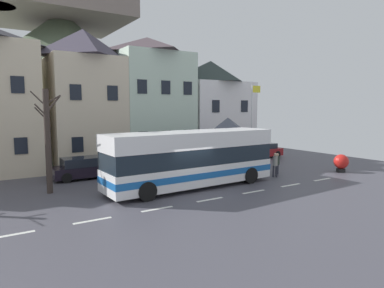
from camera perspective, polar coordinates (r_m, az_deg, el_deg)
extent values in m
cube|color=#494751|center=(19.05, -0.27, -8.16)|extent=(40.00, 60.00, 0.06)
cube|color=silver|center=(14.56, -28.17, -13.37)|extent=(1.60, 0.20, 0.01)
cube|color=silver|center=(15.03, -16.43, -12.27)|extent=(1.60, 0.20, 0.01)
cube|color=silver|center=(16.05, -5.89, -10.84)|extent=(1.60, 0.20, 0.01)
cube|color=silver|center=(17.53, 3.04, -9.34)|extent=(1.60, 0.20, 0.01)
cube|color=silver|center=(19.37, 10.37, -7.92)|extent=(1.60, 0.20, 0.01)
cube|color=silver|center=(21.47, 16.31, -6.67)|extent=(1.60, 0.20, 0.01)
cube|color=silver|center=(23.76, 21.13, -5.60)|extent=(1.60, 0.20, 0.01)
cube|color=black|center=(24.84, -26.89, -0.27)|extent=(0.80, 0.06, 1.10)
cube|color=black|center=(24.75, -27.35, 8.88)|extent=(0.80, 0.06, 1.10)
cube|color=beige|center=(28.19, -17.52, 5.06)|extent=(5.35, 5.20, 8.53)
pyramid|color=#3F3948|center=(28.61, -17.88, 15.86)|extent=(5.35, 5.20, 2.20)
cube|color=black|center=(25.44, -18.74, -0.11)|extent=(0.80, 0.06, 1.10)
cube|color=black|center=(26.19, -13.05, 0.24)|extent=(0.80, 0.06, 1.10)
cube|color=black|center=(25.32, -19.04, 8.26)|extent=(0.80, 0.06, 1.10)
cube|color=black|center=(26.08, -13.25, 8.37)|extent=(0.80, 0.06, 1.10)
cube|color=silver|center=(30.96, -7.42, 6.13)|extent=(6.26, 6.87, 9.35)
pyramid|color=#493C42|center=(31.42, -7.57, 16.08)|extent=(6.26, 6.87, 1.51)
cube|color=black|center=(27.05, -8.26, 0.94)|extent=(0.80, 0.06, 1.10)
cube|color=black|center=(27.97, -4.35, 1.16)|extent=(0.80, 0.06, 1.10)
cube|color=black|center=(29.00, -0.71, 1.36)|extent=(0.80, 0.06, 1.10)
cube|color=black|center=(26.99, -8.40, 9.56)|extent=(0.80, 0.06, 1.10)
cube|color=black|center=(27.90, -4.42, 9.50)|extent=(0.80, 0.06, 1.10)
cube|color=black|center=(28.94, -0.72, 9.40)|extent=(0.80, 0.06, 1.10)
cube|color=white|center=(34.15, 3.13, 4.30)|extent=(6.73, 6.34, 7.11)
pyramid|color=#2C3735|center=(34.31, 3.17, 12.04)|extent=(6.73, 6.34, 2.14)
cube|color=black|center=(30.70, 4.01, 0.61)|extent=(0.80, 0.06, 1.10)
cube|color=black|center=(32.80, 8.75, 0.91)|extent=(0.80, 0.06, 1.10)
cube|color=black|center=(30.55, 4.05, 6.39)|extent=(0.80, 0.06, 1.10)
cube|color=black|center=(32.66, 8.84, 6.32)|extent=(0.80, 0.06, 1.10)
cone|color=#56654E|center=(47.13, -20.86, 10.26)|extent=(41.09, 41.09, 16.68)
cube|color=white|center=(19.97, -0.03, -4.96)|extent=(10.54, 2.93, 1.16)
cube|color=#1959A5|center=(19.96, -0.03, -4.79)|extent=(10.56, 2.95, 0.36)
cube|color=#19232D|center=(19.79, -0.03, -1.92)|extent=(10.43, 2.89, 0.98)
cube|color=white|center=(19.68, -0.03, 0.81)|extent=(10.54, 2.93, 0.92)
cube|color=#19232D|center=(23.12, 10.79, -0.85)|extent=(0.13, 2.17, 0.94)
cylinder|color=black|center=(23.11, 5.56, -4.28)|extent=(1.01, 0.31, 1.00)
cylinder|color=black|center=(21.30, 9.85, -5.25)|extent=(1.01, 0.31, 1.00)
cylinder|color=black|center=(19.43, -10.89, -6.38)|extent=(1.01, 0.31, 1.00)
cylinder|color=black|center=(17.23, -7.57, -7.95)|extent=(1.01, 0.31, 1.00)
cylinder|color=#473D33|center=(25.84, 0.88, -1.56)|extent=(0.14, 0.14, 2.40)
cylinder|color=#473D33|center=(27.77, 6.59, -1.05)|extent=(0.14, 0.14, 2.40)
cylinder|color=#473D33|center=(23.18, 5.35, -2.49)|extent=(0.14, 0.14, 2.40)
cylinder|color=#473D33|center=(25.31, 11.28, -1.84)|extent=(0.14, 0.14, 2.40)
pyramid|color=#454B5A|center=(25.27, 6.08, 2.73)|extent=(3.60, 3.60, 1.55)
cube|color=maroon|center=(32.03, 11.37, -1.39)|extent=(4.40, 1.76, 0.68)
cube|color=#1E232D|center=(32.11, 11.68, -0.34)|extent=(2.64, 1.54, 0.47)
cylinder|color=black|center=(30.47, 10.49, -2.14)|extent=(0.64, 0.20, 0.64)
cylinder|color=black|center=(31.69, 8.44, -1.78)|extent=(0.64, 0.20, 0.64)
cylinder|color=black|center=(32.51, 14.22, -1.70)|extent=(0.64, 0.20, 0.64)
cylinder|color=black|center=(33.65, 12.16, -1.39)|extent=(0.64, 0.20, 0.64)
cube|color=navy|center=(27.15, -0.01, -2.69)|extent=(4.69, 2.47, 0.62)
cube|color=#1E232D|center=(26.92, -0.38, -1.49)|extent=(2.88, 2.01, 0.57)
cylinder|color=black|center=(28.81, 1.09, -2.52)|extent=(0.66, 0.28, 0.64)
cylinder|color=black|center=(27.49, 3.57, -2.95)|extent=(0.66, 0.28, 0.64)
cylinder|color=black|center=(26.98, -3.66, -3.13)|extent=(0.66, 0.28, 0.64)
cylinder|color=black|center=(25.57, -1.25, -3.64)|extent=(0.66, 0.28, 0.64)
cube|color=black|center=(23.59, -17.59, -4.29)|extent=(4.13, 1.81, 0.67)
cube|color=#1E232D|center=(23.44, -18.13, -2.86)|extent=(2.48, 1.59, 0.56)
cylinder|color=black|center=(24.80, -15.03, -4.16)|extent=(0.64, 0.20, 0.64)
cylinder|color=black|center=(23.19, -13.77, -4.84)|extent=(0.64, 0.20, 0.64)
cylinder|color=black|center=(24.16, -21.22, -4.65)|extent=(0.64, 0.20, 0.64)
cylinder|color=black|center=(22.51, -20.38, -5.40)|extent=(0.64, 0.20, 0.64)
cylinder|color=#38332D|center=(25.68, 12.56, -3.67)|extent=(0.18, 0.18, 0.71)
cylinder|color=#38332D|center=(25.47, 12.44, -3.74)|extent=(0.18, 0.18, 0.71)
cylinder|color=black|center=(25.48, 12.54, -2.33)|extent=(0.34, 0.34, 0.63)
sphere|color=#D1AD89|center=(25.42, 12.56, -1.41)|extent=(0.20, 0.20, 0.20)
cylinder|color=#2D2D38|center=(23.56, 14.06, -4.45)|extent=(0.12, 0.12, 0.82)
cylinder|color=#2D2D38|center=(23.57, 13.59, -4.44)|extent=(0.12, 0.12, 0.82)
cylinder|color=gray|center=(23.45, 13.87, -2.78)|extent=(0.31, 0.31, 0.66)
sphere|color=#D1AD89|center=(23.38, 13.90, -1.73)|extent=(0.21, 0.21, 0.21)
cylinder|color=#2D2D38|center=(24.74, 14.04, -4.07)|extent=(0.13, 0.13, 0.72)
cylinder|color=#2D2D38|center=(24.56, 14.26, -4.15)|extent=(0.13, 0.13, 0.72)
cylinder|color=#2D382D|center=(24.55, 14.18, -2.71)|extent=(0.33, 0.33, 0.60)
sphere|color=#D1AD89|center=(24.49, 14.21, -1.76)|extent=(0.21, 0.21, 0.21)
cylinder|color=#38332D|center=(24.12, 7.48, -4.14)|extent=(0.18, 0.18, 0.77)
cylinder|color=#38332D|center=(24.30, 7.22, -4.05)|extent=(0.18, 0.18, 0.77)
cylinder|color=#7F6B56|center=(24.11, 7.37, -2.61)|extent=(0.36, 0.36, 0.60)
sphere|color=#D1AD89|center=(24.05, 7.38, -1.62)|extent=(0.24, 0.24, 0.24)
cube|color=#33473D|center=(26.93, 4.22, -2.87)|extent=(1.59, 0.45, 0.08)
cube|color=#33473D|center=(27.07, 3.94, -2.35)|extent=(1.59, 0.06, 0.40)
cube|color=#2D2D33|center=(26.55, 2.98, -3.48)|extent=(0.08, 0.36, 0.45)
cube|color=#2D2D33|center=(27.39, 5.42, -3.20)|extent=(0.08, 0.36, 0.45)
cylinder|color=silver|center=(28.64, 10.01, 3.28)|extent=(0.10, 0.10, 6.55)
cube|color=yellow|center=(28.94, 10.79, 9.08)|extent=(0.90, 0.03, 0.56)
cylinder|color=black|center=(26.94, 23.80, -4.09)|extent=(0.63, 0.63, 0.25)
sphere|color=red|center=(26.84, 23.86, -2.72)|extent=(1.05, 1.05, 1.05)
cylinder|color=#382D28|center=(19.87, -23.16, 0.35)|extent=(0.32, 0.32, 5.68)
cylinder|color=#382D28|center=(19.88, -24.51, 6.95)|extent=(0.77, 0.38, 0.85)
cylinder|color=#382D28|center=(19.64, -24.17, 5.23)|extent=(0.67, 0.30, 0.69)
cylinder|color=#382D28|center=(19.89, -24.16, 4.70)|extent=(0.62, 0.39, 0.72)
cylinder|color=#382D28|center=(19.89, -22.37, 6.97)|extent=(0.81, 0.16, 0.51)
cylinder|color=#382D28|center=(20.06, -22.42, 6.18)|extent=(0.87, 0.55, 0.92)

